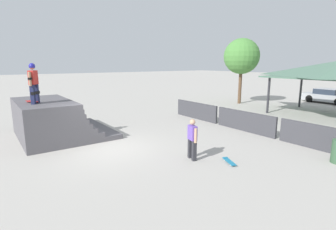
{
  "coord_description": "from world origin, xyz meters",
  "views": [
    {
      "loc": [
        10.04,
        -4.03,
        3.57
      ],
      "look_at": [
        -0.37,
        3.41,
        0.99
      ],
      "focal_mm": 28.0,
      "sensor_mm": 36.0,
      "label": 1
    }
  ],
  "objects": [
    {
      "name": "skateboard_on_deck",
      "position": [
        -2.81,
        -2.26,
        1.87
      ],
      "size": [
        0.85,
        0.42,
        0.09
      ],
      "rotation": [
        0.0,
        0.0,
        0.27
      ],
      "color": "red",
      "rests_on": "quarter_pipe_ramp"
    },
    {
      "name": "quarter_pipe_ramp",
      "position": [
        -3.23,
        -1.42,
        0.81
      ],
      "size": [
        4.5,
        4.09,
        1.81
      ],
      "color": "#565459",
      "rests_on": "ground"
    },
    {
      "name": "tree_beside_pavilion",
      "position": [
        -5.0,
        14.5,
        4.07
      ],
      "size": [
        3.03,
        3.03,
        5.6
      ],
      "color": "brown",
      "rests_on": "ground"
    },
    {
      "name": "ground_plane",
      "position": [
        0.0,
        0.0,
        0.0
      ],
      "size": [
        160.0,
        160.0,
        0.0
      ],
      "primitive_type": "plane",
      "color": "#ADA8A0"
    },
    {
      "name": "barrier_fence",
      "position": [
        1.47,
        7.08,
        0.53
      ],
      "size": [
        11.36,
        0.12,
        1.05
      ],
      "color": "#3D3D42",
      "rests_on": "ground"
    },
    {
      "name": "skateboard_on_ground",
      "position": [
        4.04,
        2.98,
        0.06
      ],
      "size": [
        0.8,
        0.49,
        0.09
      ],
      "rotation": [
        0.0,
        0.0,
        2.74
      ],
      "color": "silver",
      "rests_on": "ground"
    },
    {
      "name": "skater_on_deck",
      "position": [
        -2.49,
        -2.16,
        2.81
      ],
      "size": [
        0.7,
        0.55,
        1.73
      ],
      "rotation": [
        0.0,
        0.0,
        -0.59
      ],
      "color": "#1E2347",
      "rests_on": "quarter_pipe_ramp"
    },
    {
      "name": "bystander_walking",
      "position": [
        2.98,
        2.13,
        0.85
      ],
      "size": [
        0.62,
        0.3,
        1.54
      ],
      "rotation": [
        0.0,
        0.0,
        2.9
      ],
      "color": "#2D2D33",
      "rests_on": "ground"
    },
    {
      "name": "parked_car_silver",
      "position": [
        -0.53,
        21.1,
        0.6
      ],
      "size": [
        4.08,
        1.9,
        1.27
      ],
      "rotation": [
        0.0,
        0.0,
        -0.03
      ],
      "color": "#A8AAAF",
      "rests_on": "ground"
    }
  ]
}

